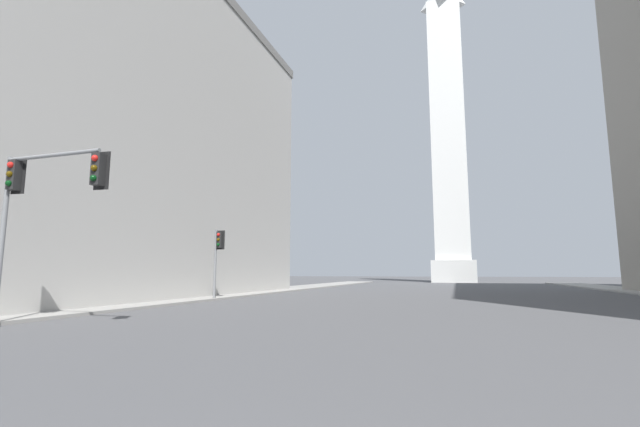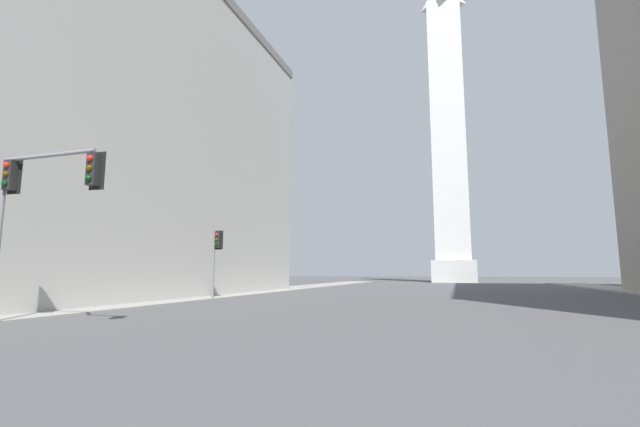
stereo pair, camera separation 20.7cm
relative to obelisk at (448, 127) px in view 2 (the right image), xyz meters
The scene contains 5 objects.
sidewalk_left 64.88m from the obelisk, 107.80° to the right, with size 5.00×102.00×0.15m, color gray.
building_left 69.22m from the obelisk, 113.85° to the right, with size 20.23×38.50×25.45m.
obelisk is the anchor object (origin of this frame).
traffic_light_near_left 80.80m from the obelisk, 100.12° to the right, with size 4.60×0.52×6.09m.
traffic_light_mid_left 68.04m from the obelisk, 104.09° to the right, with size 0.77×0.51×4.82m.
Camera 2 is at (0.80, -1.28, 1.89)m, focal length 24.00 mm.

